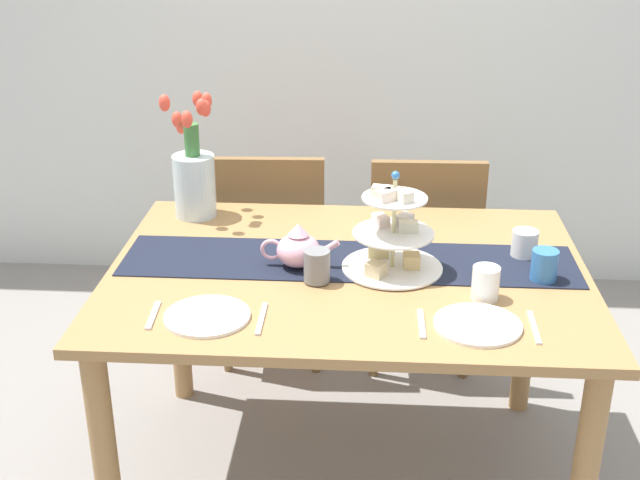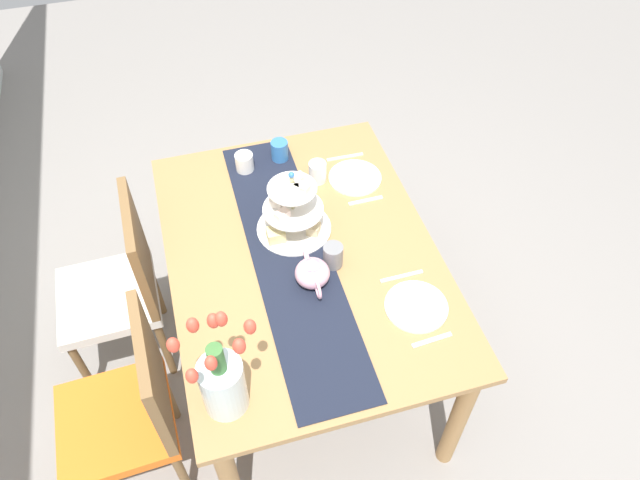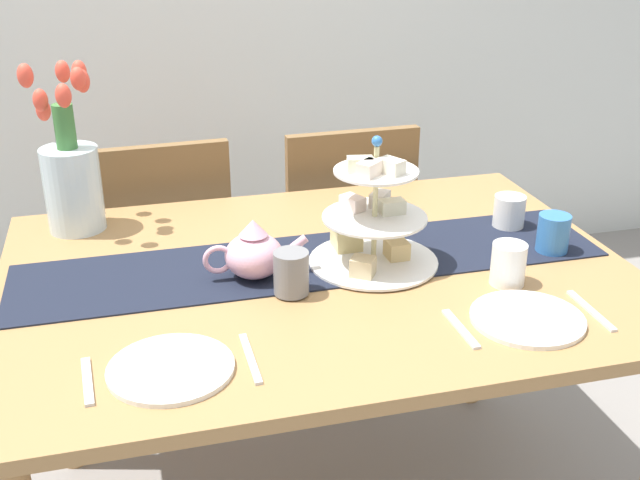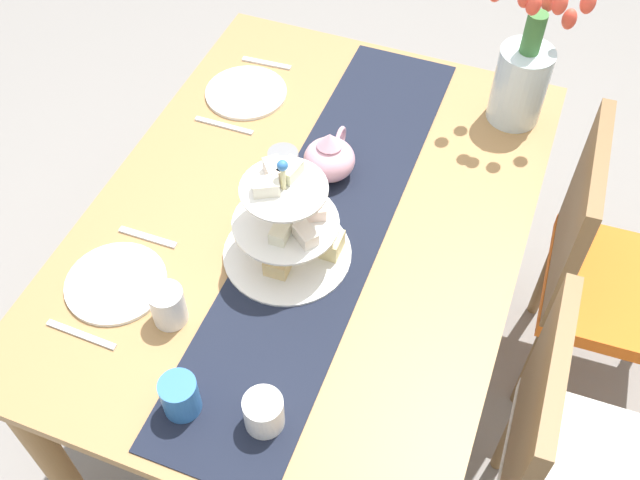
{
  "view_description": "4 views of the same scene",
  "coord_description": "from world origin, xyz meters",
  "px_view_note": "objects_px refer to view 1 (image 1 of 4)",
  "views": [
    {
      "loc": [
        0.06,
        -2.24,
        1.84
      ],
      "look_at": [
        -0.08,
        -0.02,
        0.87
      ],
      "focal_mm": 46.58,
      "sensor_mm": 36.0,
      "label": 1
    },
    {
      "loc": [
        -1.46,
        0.34,
        2.56
      ],
      "look_at": [
        -0.03,
        -0.06,
        0.87
      ],
      "focal_mm": 33.46,
      "sensor_mm": 36.0,
      "label": 2
    },
    {
      "loc": [
        -0.4,
        -1.54,
        1.56
      ],
      "look_at": [
        -0.02,
        -0.07,
        0.88
      ],
      "focal_mm": 43.48,
      "sensor_mm": 36.0,
      "label": 3
    },
    {
      "loc": [
        1.1,
        0.45,
        2.14
      ],
      "look_at": [
        0.09,
        0.06,
        0.81
      ],
      "focal_mm": 41.61,
      "sensor_mm": 36.0,
      "label": 4
    }
  ],
  "objects_px": {
    "tulip_vase": "(194,175)",
    "mug_grey": "(317,266)",
    "dining_table": "(348,301)",
    "knife_left": "(262,319)",
    "tiered_cake_stand": "(392,238)",
    "dinner_plate_right": "(478,325)",
    "fork_left": "(153,315)",
    "chair_right": "(422,251)",
    "chair_left": "(272,247)",
    "dinner_plate_left": "(207,316)",
    "mug_orange": "(544,266)",
    "teapot": "(298,249)",
    "fork_right": "(421,324)",
    "knife_right": "(534,327)",
    "cream_jug": "(525,244)",
    "mug_white_text": "(486,283)"
  },
  "relations": [
    {
      "from": "chair_right",
      "to": "mug_orange",
      "type": "bearing_deg",
      "value": -69.44
    },
    {
      "from": "chair_right",
      "to": "tiered_cake_stand",
      "type": "relative_size",
      "value": 2.99
    },
    {
      "from": "tiered_cake_stand",
      "to": "teapot",
      "type": "distance_m",
      "value": 0.28
    },
    {
      "from": "chair_right",
      "to": "dinner_plate_left",
      "type": "xyz_separation_m",
      "value": [
        -0.63,
        -1.07,
        0.28
      ]
    },
    {
      "from": "mug_white_text",
      "to": "cream_jug",
      "type": "bearing_deg",
      "value": 62.29
    },
    {
      "from": "chair_right",
      "to": "mug_white_text",
      "type": "distance_m",
      "value": 0.98
    },
    {
      "from": "chair_left",
      "to": "mug_white_text",
      "type": "height_order",
      "value": "chair_left"
    },
    {
      "from": "dining_table",
      "to": "chair_left",
      "type": "distance_m",
      "value": 0.83
    },
    {
      "from": "cream_jug",
      "to": "mug_white_text",
      "type": "relative_size",
      "value": 0.89
    },
    {
      "from": "tiered_cake_stand",
      "to": "dinner_plate_right",
      "type": "distance_m",
      "value": 0.41
    },
    {
      "from": "tulip_vase",
      "to": "fork_left",
      "type": "xyz_separation_m",
      "value": [
        0.03,
        -0.72,
        -0.14
      ]
    },
    {
      "from": "cream_jug",
      "to": "dinner_plate_right",
      "type": "relative_size",
      "value": 0.37
    },
    {
      "from": "cream_jug",
      "to": "mug_orange",
      "type": "height_order",
      "value": "mug_orange"
    },
    {
      "from": "fork_right",
      "to": "mug_orange",
      "type": "distance_m",
      "value": 0.46
    },
    {
      "from": "dining_table",
      "to": "mug_orange",
      "type": "bearing_deg",
      "value": -4.66
    },
    {
      "from": "chair_right",
      "to": "cream_jug",
      "type": "xyz_separation_m",
      "value": [
        0.27,
        -0.62,
        0.31
      ]
    },
    {
      "from": "chair_right",
      "to": "dinner_plate_right",
      "type": "distance_m",
      "value": 1.11
    },
    {
      "from": "fork_left",
      "to": "chair_right",
      "type": "bearing_deg",
      "value": 54.17
    },
    {
      "from": "chair_left",
      "to": "chair_right",
      "type": "height_order",
      "value": "same"
    },
    {
      "from": "dining_table",
      "to": "fork_left",
      "type": "height_order",
      "value": "fork_left"
    },
    {
      "from": "dinner_plate_left",
      "to": "dinner_plate_right",
      "type": "relative_size",
      "value": 1.0
    },
    {
      "from": "tulip_vase",
      "to": "mug_grey",
      "type": "height_order",
      "value": "tulip_vase"
    },
    {
      "from": "tiered_cake_stand",
      "to": "teapot",
      "type": "bearing_deg",
      "value": -178.41
    },
    {
      "from": "knife_left",
      "to": "dinner_plate_left",
      "type": "bearing_deg",
      "value": 180.0
    },
    {
      "from": "dinner_plate_left",
      "to": "fork_right",
      "type": "relative_size",
      "value": 1.53
    },
    {
      "from": "tulip_vase",
      "to": "mug_orange",
      "type": "height_order",
      "value": "tulip_vase"
    },
    {
      "from": "tulip_vase",
      "to": "mug_grey",
      "type": "bearing_deg",
      "value": -47.4
    },
    {
      "from": "dining_table",
      "to": "knife_left",
      "type": "distance_m",
      "value": 0.41
    },
    {
      "from": "dining_table",
      "to": "dinner_plate_right",
      "type": "distance_m",
      "value": 0.49
    },
    {
      "from": "tiered_cake_stand",
      "to": "knife_left",
      "type": "distance_m",
      "value": 0.49
    },
    {
      "from": "cream_jug",
      "to": "dinner_plate_right",
      "type": "xyz_separation_m",
      "value": [
        -0.19,
        -0.45,
        -0.04
      ]
    },
    {
      "from": "mug_grey",
      "to": "fork_right",
      "type": "bearing_deg",
      "value": -38.73
    },
    {
      "from": "teapot",
      "to": "dinner_plate_right",
      "type": "bearing_deg",
      "value": -33.61
    },
    {
      "from": "dinner_plate_right",
      "to": "tulip_vase",
      "type": "bearing_deg",
      "value": 140.78
    },
    {
      "from": "knife_left",
      "to": "dining_table",
      "type": "bearing_deg",
      "value": 56.71
    },
    {
      "from": "mug_grey",
      "to": "dining_table",
      "type": "bearing_deg",
      "value": 48.75
    },
    {
      "from": "teapot",
      "to": "tiered_cake_stand",
      "type": "bearing_deg",
      "value": 1.59
    },
    {
      "from": "dining_table",
      "to": "chair_left",
      "type": "height_order",
      "value": "chair_left"
    },
    {
      "from": "knife_left",
      "to": "dinner_plate_right",
      "type": "height_order",
      "value": "dinner_plate_right"
    },
    {
      "from": "tiered_cake_stand",
      "to": "knife_right",
      "type": "xyz_separation_m",
      "value": [
        0.37,
        -0.34,
        -0.09
      ]
    },
    {
      "from": "dining_table",
      "to": "mug_orange",
      "type": "height_order",
      "value": "mug_orange"
    },
    {
      "from": "chair_right",
      "to": "mug_grey",
      "type": "relative_size",
      "value": 9.58
    },
    {
      "from": "mug_orange",
      "to": "dinner_plate_right",
      "type": "bearing_deg",
      "value": -127.39
    },
    {
      "from": "mug_orange",
      "to": "knife_right",
      "type": "bearing_deg",
      "value": -104.28
    },
    {
      "from": "chair_left",
      "to": "dinner_plate_left",
      "type": "height_order",
      "value": "chair_left"
    },
    {
      "from": "tiered_cake_stand",
      "to": "mug_white_text",
      "type": "relative_size",
      "value": 3.2
    },
    {
      "from": "fork_right",
      "to": "fork_left",
      "type": "bearing_deg",
      "value": 180.0
    },
    {
      "from": "dining_table",
      "to": "dinner_plate_right",
      "type": "height_order",
      "value": "dinner_plate_right"
    },
    {
      "from": "teapot",
      "to": "fork_right",
      "type": "bearing_deg",
      "value": -43.18
    },
    {
      "from": "tiered_cake_stand",
      "to": "cream_jug",
      "type": "relative_size",
      "value": 3.58
    }
  ]
}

